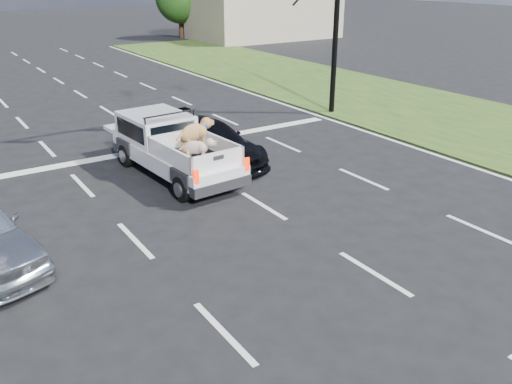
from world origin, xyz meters
TOP-DOWN VIEW (x-y plane):
  - ground at (0.00, 0.00)m, footprint 160.00×160.00m
  - road_markings at (0.00, 6.56)m, footprint 17.75×60.00m
  - grass_shoulder_right at (13.00, 6.00)m, footprint 8.00×60.00m
  - building_right at (22.00, 34.00)m, footprint 12.00×7.00m
  - pickup_truck at (0.82, 7.39)m, footprint 2.15×5.05m
  - black_coupe at (2.20, 7.78)m, footprint 2.51×4.75m

SIDE VIEW (x-z plane):
  - ground at x=0.00m, z-range 0.00..0.00m
  - road_markings at x=0.00m, z-range 0.00..0.01m
  - grass_shoulder_right at x=13.00m, z-range 0.00..0.06m
  - black_coupe at x=2.20m, z-range 0.00..1.31m
  - pickup_truck at x=0.82m, z-range -0.05..1.80m
  - building_right at x=22.00m, z-range 0.00..3.60m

